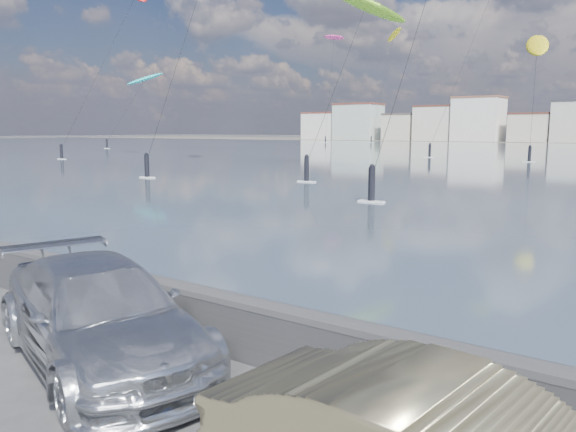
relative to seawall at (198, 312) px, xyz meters
The scene contains 8 objects.
ground 2.76m from the seawall, 90.00° to the right, with size 700.00×700.00×0.00m, color #333335.
seawall is the anchor object (origin of this frame).
car_silver 1.65m from the seawall, 115.96° to the right, with size 2.27×5.58×1.62m, color silver.
kitesurfer_3 171.41m from the seawall, 114.15° to the left, with size 7.11×11.92×34.07m.
kitesurfer_5 117.36m from the seawall, 139.94° to the left, with size 5.84×14.51×16.28m.
kitesurfer_6 80.26m from the seawall, 98.56° to the left, with size 6.90×20.36×18.04m.
kitesurfer_11 48.12m from the seawall, 114.55° to the left, with size 8.10×18.41×17.42m.
kitesurfer_12 169.99m from the seawall, 120.24° to the left, with size 5.45×13.24×32.39m.
Camera 1 is at (6.72, -4.00, 3.71)m, focal length 35.00 mm.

